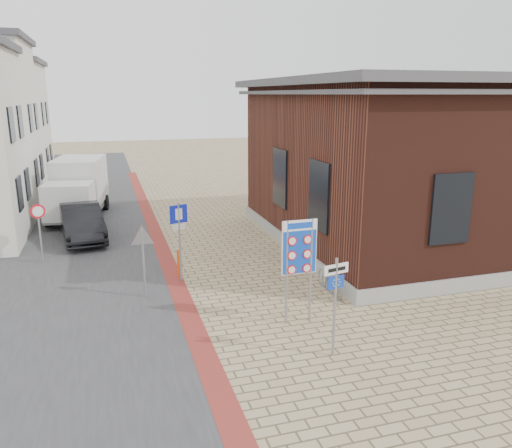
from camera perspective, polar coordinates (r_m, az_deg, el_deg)
ground at (r=13.61m, az=2.07°, el=-12.40°), size 120.00×120.00×0.00m
road_strip at (r=27.21m, az=-19.60°, el=0.65°), size 7.00×60.00×0.02m
curb_strip at (r=22.41m, az=-11.14°, el=-1.64°), size 0.60×40.00×0.02m
brick_building at (r=22.71m, az=18.26°, el=7.07°), size 13.00×13.00×6.80m
bike_rack at (r=16.29m, az=8.46°, el=-6.85°), size 0.08×1.80×0.60m
sedan at (r=23.05m, az=-19.28°, el=0.19°), size 2.19×4.82×1.53m
box_truck at (r=27.21m, az=-19.71°, el=3.92°), size 3.07×5.94×2.96m
border_sign at (r=13.53m, az=4.96°, el=-2.90°), size 1.01×0.09×2.95m
essen_sign at (r=12.01m, az=9.05°, el=-7.67°), size 0.67×0.17×2.50m
parking_sign at (r=16.66m, az=-8.79°, el=-0.44°), size 0.59×0.21×2.76m
yield_sign at (r=15.63m, az=-12.84°, el=-2.25°), size 0.82×0.09×2.30m
speed_sign at (r=20.17m, az=-23.55°, el=-0.01°), size 0.52×0.17×2.27m
bollard at (r=17.55m, az=-8.85°, el=-4.48°), size 0.10×0.10×0.99m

